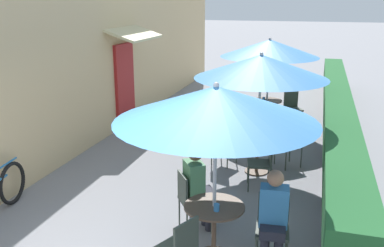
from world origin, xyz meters
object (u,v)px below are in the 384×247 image
object	(u,v)px
seated_patron_near_right	(273,215)
patio_umbrella_far	(270,48)
cafe_chair_far_left	(240,110)
coffee_cup_near	(217,207)
patio_table_near	(214,221)
cafe_chair_far_right	(292,106)
patio_umbrella_mid	(261,67)
coffee_cup_far	(264,99)
cafe_chair_mid_back	(287,140)
patio_table_far	(267,108)
cafe_chair_mid_right	(264,160)
cafe_chair_near_back	(190,197)
cafe_chair_near_right	(273,223)
patio_umbrella_near	(216,104)
cafe_chair_mid_left	(223,140)
seated_patron_near_back	(198,185)
patio_table_mid	(257,146)
cafe_chair_near_left	(179,247)

from	to	relation	value
seated_patron_near_right	patio_umbrella_far	distance (m)	6.05
cafe_chair_far_left	coffee_cup_near	bearing A→B (deg)	-109.35
patio_table_near	cafe_chair_far_right	bearing A→B (deg)	85.26
patio_umbrella_mid	coffee_cup_near	bearing A→B (deg)	-91.08
coffee_cup_near	coffee_cup_far	distance (m)	5.90
cafe_chair_mid_back	patio_table_far	size ratio (longest dim) A/B	1.16
cafe_chair_mid_right	cafe_chair_far_right	distance (m)	4.03
patio_umbrella_mid	cafe_chair_far_left	xyz separation A→B (m)	(-0.80, 2.55, -1.49)
cafe_chair_near_back	cafe_chair_mid_right	size ratio (longest dim) A/B	1.00
cafe_chair_near_back	cafe_chair_mid_back	bearing A→B (deg)	124.50
coffee_cup_far	cafe_chair_near_right	bearing A→B (deg)	-81.32
patio_umbrella_near	cafe_chair_near_back	xyz separation A→B (m)	(-0.48, 0.54, -1.49)
patio_umbrella_far	patio_umbrella_mid	bearing A→B (deg)	-86.16
cafe_chair_mid_left	patio_table_far	distance (m)	2.83
patio_umbrella_mid	cafe_chair_far_right	world-z (taller)	patio_umbrella_mid
seated_patron_near_back	coffee_cup_near	bearing A→B (deg)	-3.96
cafe_chair_mid_back	cafe_chair_far_right	world-z (taller)	same
cafe_chair_far_left	patio_table_near	bearing A→B (deg)	-109.77
patio_table_mid	patio_table_far	size ratio (longest dim) A/B	1.00
patio_umbrella_mid	cafe_chair_mid_right	distance (m)	1.66
patio_umbrella_far	coffee_cup_near	bearing A→B (deg)	-88.66
cafe_chair_near_left	patio_umbrella_near	bearing A→B (deg)	6.09
seated_patron_near_right	coffee_cup_near	bearing A→B (deg)	7.56
seated_patron_near_back	cafe_chair_far_right	bearing A→B (deg)	135.74
seated_patron_near_right	patio_umbrella_near	bearing A→B (deg)	-2.82
cafe_chair_near_left	cafe_chair_near_right	bearing A→B (deg)	-23.91
patio_umbrella_near	cafe_chair_far_right	world-z (taller)	patio_umbrella_near
seated_patron_near_right	patio_umbrella_far	size ratio (longest dim) A/B	0.52
seated_patron_near_back	cafe_chair_mid_left	size ratio (longest dim) A/B	1.44
patio_umbrella_near	coffee_cup_near	size ratio (longest dim) A/B	26.50
cafe_chair_mid_left	coffee_cup_far	world-z (taller)	cafe_chair_mid_left
cafe_chair_near_right	cafe_chair_mid_back	size ratio (longest dim) A/B	1.00
patio_umbrella_far	cafe_chair_far_left	bearing A→B (deg)	-146.99
patio_umbrella_near	patio_umbrella_mid	distance (m)	2.93
cafe_chair_mid_back	cafe_chair_near_right	bearing A→B (deg)	50.79
patio_table_near	coffee_cup_near	world-z (taller)	coffee_cup_near
cafe_chair_far_right	patio_umbrella_far	bearing A→B (deg)	6.09
cafe_chair_near_right	cafe_chair_mid_left	world-z (taller)	same
coffee_cup_near	cafe_chair_mid_left	size ratio (longest dim) A/B	0.10
patio_table_near	cafe_chair_near_back	xyz separation A→B (m)	(-0.48, 0.54, 0.00)
cafe_chair_near_back	cafe_chair_mid_left	bearing A→B (deg)	147.35
patio_umbrella_near	cafe_chair_near_left	world-z (taller)	patio_umbrella_near
patio_table_near	cafe_chair_mid_right	xyz separation A→B (m)	(0.33, 2.24, 0.00)
patio_table_near	patio_umbrella_far	bearing A→B (deg)	90.82
seated_patron_near_right	cafe_chair_mid_back	distance (m)	3.44
patio_table_mid	cafe_chair_far_left	bearing A→B (deg)	107.43
patio_table_mid	patio_umbrella_far	distance (m)	3.31
patio_umbrella_near	cafe_chair_near_right	size ratio (longest dim) A/B	2.74
patio_table_near	seated_patron_near_right	world-z (taller)	seated_patron_near_right
cafe_chair_mid_right	patio_table_far	xyz separation A→B (m)	(-0.41, 3.64, -0.00)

